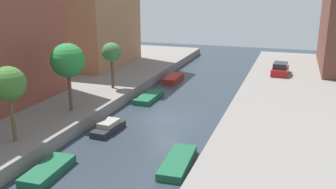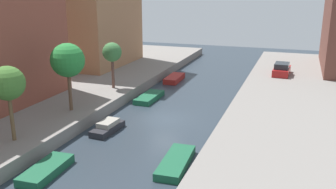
{
  "view_description": "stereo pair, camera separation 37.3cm",
  "coord_description": "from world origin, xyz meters",
  "px_view_note": "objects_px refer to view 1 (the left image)",
  "views": [
    {
      "loc": [
        9.82,
        -28.0,
        10.78
      ],
      "look_at": [
        -0.48,
        2.14,
        1.54
      ],
      "focal_mm": 39.73,
      "sensor_mm": 36.0,
      "label": 1
    },
    {
      "loc": [
        10.18,
        -27.88,
        10.78
      ],
      "look_at": [
        -0.48,
        2.14,
        1.54
      ],
      "focal_mm": 39.73,
      "sensor_mm": 36.0,
      "label": 2
    }
  ],
  "objects_px": {
    "parked_car": "(280,69)",
    "moored_boat_left_2": "(108,128)",
    "moored_boat_left_3": "(149,97)",
    "street_tree_2": "(68,61)",
    "street_tree_1": "(8,84)",
    "street_tree_3": "(111,53)",
    "moored_boat_left_1": "(48,171)",
    "moored_boat_left_4": "(173,78)",
    "moored_boat_right_2": "(178,162)"
  },
  "relations": [
    {
      "from": "parked_car",
      "to": "moored_boat_left_2",
      "type": "relative_size",
      "value": 1.22
    },
    {
      "from": "moored_boat_left_3",
      "to": "street_tree_2",
      "type": "bearing_deg",
      "value": -115.51
    },
    {
      "from": "street_tree_1",
      "to": "street_tree_2",
      "type": "relative_size",
      "value": 0.9
    },
    {
      "from": "street_tree_1",
      "to": "parked_car",
      "type": "relative_size",
      "value": 1.21
    },
    {
      "from": "street_tree_3",
      "to": "parked_car",
      "type": "bearing_deg",
      "value": 36.86
    },
    {
      "from": "street_tree_3",
      "to": "moored_boat_left_1",
      "type": "xyz_separation_m",
      "value": [
        3.72,
        -15.81,
        -4.29
      ]
    },
    {
      "from": "parked_car",
      "to": "moored_boat_left_4",
      "type": "distance_m",
      "value": 12.5
    },
    {
      "from": "street_tree_2",
      "to": "parked_car",
      "type": "distance_m",
      "value": 25.01
    },
    {
      "from": "moored_boat_left_4",
      "to": "moored_boat_right_2",
      "type": "relative_size",
      "value": 0.89
    },
    {
      "from": "moored_boat_left_1",
      "to": "parked_car",
      "type": "bearing_deg",
      "value": 66.6
    },
    {
      "from": "street_tree_3",
      "to": "parked_car",
      "type": "height_order",
      "value": "street_tree_3"
    },
    {
      "from": "moored_boat_left_3",
      "to": "street_tree_3",
      "type": "bearing_deg",
      "value": -174.42
    },
    {
      "from": "street_tree_3",
      "to": "moored_boat_right_2",
      "type": "bearing_deg",
      "value": -48.79
    },
    {
      "from": "street_tree_1",
      "to": "moored_boat_right_2",
      "type": "xyz_separation_m",
      "value": [
        10.69,
        1.91,
        -4.61
      ]
    },
    {
      "from": "street_tree_2",
      "to": "moored_boat_left_1",
      "type": "height_order",
      "value": "street_tree_2"
    },
    {
      "from": "street_tree_3",
      "to": "parked_car",
      "type": "relative_size",
      "value": 1.11
    },
    {
      "from": "street_tree_1",
      "to": "moored_boat_left_3",
      "type": "bearing_deg",
      "value": 75.53
    },
    {
      "from": "street_tree_1",
      "to": "street_tree_3",
      "type": "relative_size",
      "value": 1.09
    },
    {
      "from": "moored_boat_left_3",
      "to": "moored_boat_left_1",
      "type": "bearing_deg",
      "value": -90.06
    },
    {
      "from": "street_tree_1",
      "to": "moored_boat_left_2",
      "type": "distance_m",
      "value": 8.17
    },
    {
      "from": "street_tree_3",
      "to": "moored_boat_left_4",
      "type": "bearing_deg",
      "value": 66.84
    },
    {
      "from": "moored_boat_left_4",
      "to": "parked_car",
      "type": "bearing_deg",
      "value": 15.11
    },
    {
      "from": "street_tree_1",
      "to": "street_tree_2",
      "type": "distance_m",
      "value": 6.65
    },
    {
      "from": "parked_car",
      "to": "moored_boat_right_2",
      "type": "bearing_deg",
      "value": -101.67
    },
    {
      "from": "street_tree_2",
      "to": "parked_car",
      "type": "height_order",
      "value": "street_tree_2"
    },
    {
      "from": "street_tree_1",
      "to": "moored_boat_left_4",
      "type": "distance_m",
      "value": 23.33
    },
    {
      "from": "street_tree_1",
      "to": "moored_boat_right_2",
      "type": "height_order",
      "value": "street_tree_1"
    },
    {
      "from": "street_tree_2",
      "to": "street_tree_1",
      "type": "bearing_deg",
      "value": -90.0
    },
    {
      "from": "street_tree_3",
      "to": "moored_boat_left_3",
      "type": "distance_m",
      "value": 5.71
    },
    {
      "from": "street_tree_1",
      "to": "moored_boat_right_2",
      "type": "relative_size",
      "value": 1.07
    },
    {
      "from": "street_tree_1",
      "to": "moored_boat_left_3",
      "type": "relative_size",
      "value": 1.15
    },
    {
      "from": "moored_boat_left_2",
      "to": "moored_boat_left_1",
      "type": "bearing_deg",
      "value": -91.62
    },
    {
      "from": "moored_boat_left_1",
      "to": "street_tree_1",
      "type": "bearing_deg",
      "value": 155.54
    },
    {
      "from": "street_tree_1",
      "to": "moored_boat_left_2",
      "type": "bearing_deg",
      "value": 54.86
    },
    {
      "from": "moored_boat_left_3",
      "to": "moored_boat_right_2",
      "type": "distance_m",
      "value": 14.37
    },
    {
      "from": "moored_boat_left_1",
      "to": "moored_boat_left_4",
      "type": "relative_size",
      "value": 0.95
    },
    {
      "from": "parked_car",
      "to": "street_tree_3",
      "type": "bearing_deg",
      "value": -143.14
    },
    {
      "from": "street_tree_2",
      "to": "parked_car",
      "type": "bearing_deg",
      "value": 50.83
    },
    {
      "from": "street_tree_1",
      "to": "parked_car",
      "type": "xyz_separation_m",
      "value": [
        15.63,
        25.83,
        -3.26
      ]
    },
    {
      "from": "street_tree_1",
      "to": "moored_boat_left_4",
      "type": "xyz_separation_m",
      "value": [
        3.63,
        22.59,
        -4.54
      ]
    },
    {
      "from": "street_tree_2",
      "to": "moored_boat_left_4",
      "type": "relative_size",
      "value": 1.33
    },
    {
      "from": "moored_boat_left_2",
      "to": "moored_boat_left_4",
      "type": "xyz_separation_m",
      "value": [
        -0.3,
        17.01,
        -0.05
      ]
    },
    {
      "from": "moored_boat_left_1",
      "to": "moored_boat_right_2",
      "type": "relative_size",
      "value": 0.85
    },
    {
      "from": "moored_boat_left_2",
      "to": "moored_boat_left_3",
      "type": "bearing_deg",
      "value": 91.22
    },
    {
      "from": "street_tree_1",
      "to": "moored_boat_left_1",
      "type": "distance_m",
      "value": 6.14
    },
    {
      "from": "street_tree_3",
      "to": "moored_boat_right_2",
      "type": "xyz_separation_m",
      "value": [
        10.69,
        -12.21,
        -4.31
      ]
    },
    {
      "from": "parked_car",
      "to": "moored_boat_left_3",
      "type": "xyz_separation_m",
      "value": [
        -11.9,
        -11.35,
        -1.34
      ]
    },
    {
      "from": "street_tree_1",
      "to": "moored_boat_left_2",
      "type": "height_order",
      "value": "street_tree_1"
    },
    {
      "from": "parked_car",
      "to": "moored_boat_left_2",
      "type": "bearing_deg",
      "value": -120.03
    },
    {
      "from": "street_tree_3",
      "to": "moored_boat_left_4",
      "type": "xyz_separation_m",
      "value": [
        3.63,
        8.48,
        -4.25
      ]
    }
  ]
}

